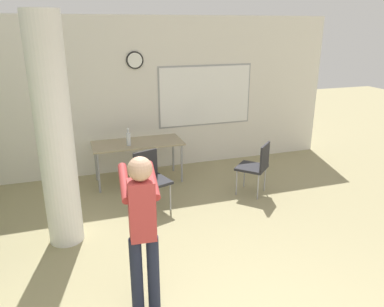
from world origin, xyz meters
The scene contains 7 objects.
wall_back centered at (0.03, 5.06, 1.40)m, with size 8.00×0.15×2.80m.
support_pillar centered at (-1.22, 2.83, 1.40)m, with size 0.42×0.42×2.80m.
folding_table centered at (0.03, 4.43, 0.67)m, with size 1.54×0.67×0.72m.
bottle_on_table centered at (-0.14, 4.30, 0.83)m, with size 0.07×0.07×0.30m.
chair_table_front centered at (0.01, 3.37, 0.51)m, with size 0.56×0.56×0.87m.
chair_mid_room centered at (1.73, 3.31, 0.51)m, with size 0.62×0.62×0.87m.
person_playing_front centered at (-0.50, 1.28, 0.93)m, with size 0.38×0.64×1.58m.
Camera 1 is at (-1.02, -1.69, 2.63)m, focal length 35.00 mm.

